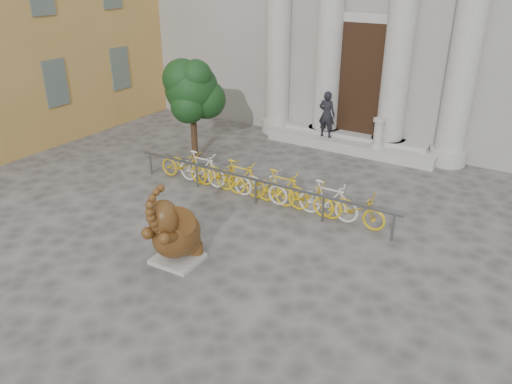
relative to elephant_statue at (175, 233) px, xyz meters
The scene contains 7 objects.
ground 1.04m from the elephant_statue, 51.38° to the right, with size 80.00×80.00×0.00m, color #474442.
entrance_steps 8.84m from the elephant_statue, 86.93° to the left, with size 6.00×1.20×0.36m, color #A8A59E.
elephant_statue is the anchor object (origin of this frame).
bike_rack 3.65m from the elephant_statue, 91.15° to the left, with size 8.00×0.53×1.00m.
tree 6.46m from the elephant_statue, 124.35° to the left, with size 1.91×1.74×3.32m.
pedestrian 8.65m from the elephant_statue, 92.74° to the left, with size 0.59×0.39×1.62m, color black.
balustrade_post 8.64m from the elephant_statue, 79.91° to the left, with size 0.40×0.40×0.99m.
Camera 1 is at (5.94, -6.40, 6.03)m, focal length 35.00 mm.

